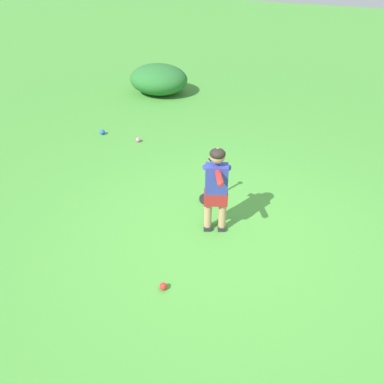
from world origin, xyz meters
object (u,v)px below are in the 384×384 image
(play_ball_midfield, at_px, (102,132))
(play_ball_far_right, at_px, (163,286))
(batting_tee, at_px, (210,193))
(play_ball_behind_batter, at_px, (138,140))
(child_batter, at_px, (216,183))

(play_ball_midfield, bearing_deg, play_ball_far_right, -135.07)
(batting_tee, bearing_deg, play_ball_far_right, -173.06)
(play_ball_behind_batter, xyz_separation_m, play_ball_far_right, (-2.77, -2.01, -0.00))
(play_ball_behind_batter, xyz_separation_m, batting_tee, (-1.11, -1.81, 0.06))
(play_ball_far_right, distance_m, batting_tee, 1.67)
(child_batter, xyz_separation_m, play_ball_midfield, (1.66, 2.85, -0.60))
(play_ball_midfield, height_order, play_ball_far_right, play_ball_midfield)
(child_batter, distance_m, batting_tee, 0.83)
(play_ball_behind_batter, distance_m, play_ball_far_right, 3.42)
(child_batter, xyz_separation_m, play_ball_far_right, (-1.10, 0.10, -0.61))
(child_batter, bearing_deg, play_ball_behind_batter, 51.73)
(batting_tee, bearing_deg, play_ball_midfield, 66.62)
(play_ball_behind_batter, height_order, play_ball_far_right, play_ball_behind_batter)
(batting_tee, bearing_deg, play_ball_behind_batter, 58.47)
(play_ball_behind_batter, height_order, play_ball_midfield, play_ball_midfield)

